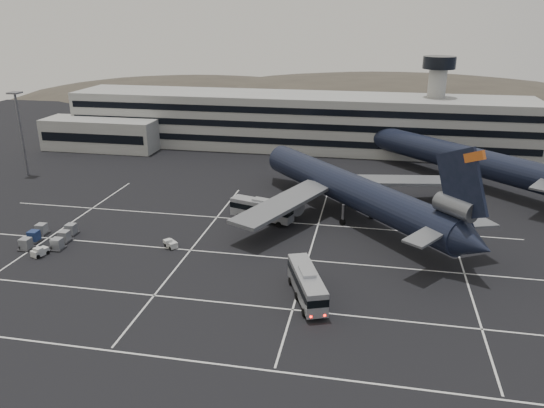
{
  "coord_description": "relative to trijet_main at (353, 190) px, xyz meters",
  "views": [
    {
      "loc": [
        20.38,
        -65.8,
        34.27
      ],
      "look_at": [
        4.9,
        13.17,
        5.0
      ],
      "focal_mm": 35.0,
      "sensor_mm": 36.0,
      "label": 1
    }
  ],
  "objects": [
    {
      "name": "tug_b",
      "position": [
        -26.7,
        -17.54,
        -4.62
      ],
      "size": [
        2.55,
        2.47,
        1.43
      ],
      "rotation": [
        0.0,
        0.0,
        0.85
      ],
      "color": "beige",
      "rests_on": "ground"
    },
    {
      "name": "bus_near",
      "position": [
        -4.19,
        -28.9,
        -3.04
      ],
      "size": [
        6.53,
        11.64,
        4.04
      ],
      "rotation": [
        0.0,
        0.0,
        0.36
      ],
      "color": "#919398",
      "rests_on": "ground"
    },
    {
      "name": "lane_markings",
      "position": [
        -16.56,
        -21.18,
        -5.24
      ],
      "size": [
        90.0,
        55.62,
        0.01
      ],
      "color": "silver",
      "rests_on": "ground"
    },
    {
      "name": "hills",
      "position": [
        0.49,
        148.09,
        -17.32
      ],
      "size": [
        352.0,
        180.0,
        44.0
      ],
      "color": "#38332B",
      "rests_on": "ground"
    },
    {
      "name": "lightpole_left",
      "position": [
        -72.51,
        13.09,
        6.57
      ],
      "size": [
        2.4,
        2.4,
        18.28
      ],
      "color": "slate",
      "rests_on": "ground"
    },
    {
      "name": "trijet_far",
      "position": [
        21.29,
        26.38,
        0.18
      ],
      "size": [
        44.47,
        44.81,
        18.08
      ],
      "rotation": [
        0.0,
        0.0,
        0.78
      ],
      "color": "black",
      "rests_on": "ground"
    },
    {
      "name": "tug_a",
      "position": [
        -44.9,
        -24.13,
        -4.58
      ],
      "size": [
        2.08,
        2.65,
        1.51
      ],
      "rotation": [
        0.0,
        0.0,
        -0.32
      ],
      "color": "beige",
      "rests_on": "ground"
    },
    {
      "name": "terminal",
      "position": [
        -20.45,
        49.24,
        1.68
      ],
      "size": [
        125.0,
        26.0,
        24.0
      ],
      "color": "gray",
      "rests_on": "ground"
    },
    {
      "name": "trijet_main",
      "position": [
        0.0,
        0.0,
        0.0
      ],
      "size": [
        42.39,
        46.9,
        18.08
      ],
      "rotation": [
        0.0,
        0.0,
        0.71
      ],
      "color": "black",
      "rests_on": "ground"
    },
    {
      "name": "bus_far",
      "position": [
        -15.34,
        -3.95,
        -3.06
      ],
      "size": [
        11.62,
        5.82,
        4.01
      ],
      "rotation": [
        0.0,
        0.0,
        1.28
      ],
      "color": "#919398",
      "rests_on": "ground"
    },
    {
      "name": "ground",
      "position": [
        -17.51,
        -21.91,
        -5.25
      ],
      "size": [
        260.0,
        260.0,
        0.0
      ],
      "primitive_type": "plane",
      "color": "black",
      "rests_on": "ground"
    },
    {
      "name": "uld_cluster",
      "position": [
        -46.45,
        -19.1,
        -4.37
      ],
      "size": [
        8.04,
        9.04,
        1.79
      ],
      "rotation": [
        0.0,
        0.0,
        0.19
      ],
      "color": "#2D2D30",
      "rests_on": "ground"
    }
  ]
}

